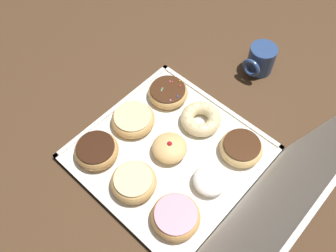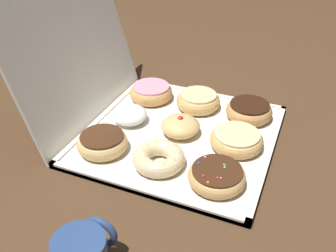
{
  "view_description": "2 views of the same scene",
  "coord_description": "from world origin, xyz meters",
  "px_view_note": "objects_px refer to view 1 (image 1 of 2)",
  "views": [
    {
      "loc": [
        0.34,
        0.31,
        0.83
      ],
      "look_at": [
        -0.04,
        -0.04,
        0.04
      ],
      "focal_mm": 38.73,
      "sensor_mm": 36.0,
      "label": 1
    },
    {
      "loc": [
        -0.68,
        -0.25,
        0.51
      ],
      "look_at": [
        -0.04,
        0.01,
        0.05
      ],
      "focal_mm": 39.99,
      "sensor_mm": 36.0,
      "label": 2
    }
  ],
  "objects_px": {
    "glazed_ring_donut_5": "(133,182)",
    "donut_box": "(169,153)",
    "glazed_ring_donut_1": "(134,118)",
    "chocolate_frosted_donut_2": "(96,150)",
    "powdered_filled_donut_7": "(210,180)",
    "sprinkle_donut_0": "(168,92)",
    "pink_frosted_donut_8": "(176,217)",
    "coffee_mug": "(260,59)",
    "chocolate_frosted_donut_6": "(241,148)",
    "jelly_filled_donut_4": "(171,147)",
    "cruller_donut_3": "(201,119)"
  },
  "relations": [
    {
      "from": "cruller_donut_3",
      "to": "jelly_filled_donut_4",
      "type": "height_order",
      "value": "jelly_filled_donut_4"
    },
    {
      "from": "glazed_ring_donut_5",
      "to": "jelly_filled_donut_4",
      "type": "bearing_deg",
      "value": 179.02
    },
    {
      "from": "chocolate_frosted_donut_2",
      "to": "coffee_mug",
      "type": "relative_size",
      "value": 1.14
    },
    {
      "from": "cruller_donut_3",
      "to": "powdered_filled_donut_7",
      "type": "distance_m",
      "value": 0.18
    },
    {
      "from": "donut_box",
      "to": "powdered_filled_donut_7",
      "type": "distance_m",
      "value": 0.13
    },
    {
      "from": "sprinkle_donut_0",
      "to": "chocolate_frosted_donut_2",
      "type": "bearing_deg",
      "value": -1.17
    },
    {
      "from": "chocolate_frosted_donut_6",
      "to": "coffee_mug",
      "type": "bearing_deg",
      "value": -153.5
    },
    {
      "from": "coffee_mug",
      "to": "powdered_filled_donut_7",
      "type": "bearing_deg",
      "value": 18.81
    },
    {
      "from": "chocolate_frosted_donut_2",
      "to": "pink_frosted_donut_8",
      "type": "bearing_deg",
      "value": 91.54
    },
    {
      "from": "donut_box",
      "to": "glazed_ring_donut_5",
      "type": "bearing_deg",
      "value": -0.37
    },
    {
      "from": "donut_box",
      "to": "glazed_ring_donut_5",
      "type": "distance_m",
      "value": 0.13
    },
    {
      "from": "sprinkle_donut_0",
      "to": "chocolate_frosted_donut_2",
      "type": "xyz_separation_m",
      "value": [
        0.26,
        -0.01,
        0.0
      ]
    },
    {
      "from": "chocolate_frosted_donut_2",
      "to": "chocolate_frosted_donut_6",
      "type": "bearing_deg",
      "value": 133.74
    },
    {
      "from": "pink_frosted_donut_8",
      "to": "coffee_mug",
      "type": "distance_m",
      "value": 0.54
    },
    {
      "from": "donut_box",
      "to": "jelly_filled_donut_4",
      "type": "distance_m",
      "value": 0.03
    },
    {
      "from": "chocolate_frosted_donut_2",
      "to": "coffee_mug",
      "type": "bearing_deg",
      "value": 166.4
    },
    {
      "from": "donut_box",
      "to": "glazed_ring_donut_1",
      "type": "bearing_deg",
      "value": -91.36
    },
    {
      "from": "donut_box",
      "to": "glazed_ring_donut_1",
      "type": "xyz_separation_m",
      "value": [
        -0.0,
        -0.13,
        0.02
      ]
    },
    {
      "from": "cruller_donut_3",
      "to": "chocolate_frosted_donut_6",
      "type": "relative_size",
      "value": 0.99
    },
    {
      "from": "glazed_ring_donut_5",
      "to": "pink_frosted_donut_8",
      "type": "bearing_deg",
      "value": 91.94
    },
    {
      "from": "glazed_ring_donut_1",
      "to": "pink_frosted_donut_8",
      "type": "bearing_deg",
      "value": 64.46
    },
    {
      "from": "donut_box",
      "to": "pink_frosted_donut_8",
      "type": "xyz_separation_m",
      "value": [
        0.12,
        0.13,
        0.03
      ]
    },
    {
      "from": "cruller_donut_3",
      "to": "sprinkle_donut_0",
      "type": "bearing_deg",
      "value": -93.28
    },
    {
      "from": "powdered_filled_donut_7",
      "to": "coffee_mug",
      "type": "distance_m",
      "value": 0.42
    },
    {
      "from": "jelly_filled_donut_4",
      "to": "glazed_ring_donut_5",
      "type": "bearing_deg",
      "value": -0.98
    },
    {
      "from": "glazed_ring_donut_5",
      "to": "cruller_donut_3",
      "type": "bearing_deg",
      "value": 179.83
    },
    {
      "from": "glazed_ring_donut_1",
      "to": "cruller_donut_3",
      "type": "height_order",
      "value": "cruller_donut_3"
    },
    {
      "from": "sprinkle_donut_0",
      "to": "coffee_mug",
      "type": "distance_m",
      "value": 0.3
    },
    {
      "from": "donut_box",
      "to": "glazed_ring_donut_1",
      "type": "distance_m",
      "value": 0.14
    },
    {
      "from": "jelly_filled_donut_4",
      "to": "coffee_mug",
      "type": "xyz_separation_m",
      "value": [
        -0.4,
        -0.01,
        0.01
      ]
    },
    {
      "from": "glazed_ring_donut_1",
      "to": "glazed_ring_donut_5",
      "type": "relative_size",
      "value": 1.05
    },
    {
      "from": "sprinkle_donut_0",
      "to": "chocolate_frosted_donut_6",
      "type": "bearing_deg",
      "value": 88.3
    },
    {
      "from": "jelly_filled_donut_4",
      "to": "glazed_ring_donut_5",
      "type": "xyz_separation_m",
      "value": [
        0.13,
        -0.0,
        -0.0
      ]
    },
    {
      "from": "chocolate_frosted_donut_2",
      "to": "donut_box",
      "type": "bearing_deg",
      "value": 134.65
    },
    {
      "from": "donut_box",
      "to": "sprinkle_donut_0",
      "type": "xyz_separation_m",
      "value": [
        -0.13,
        -0.13,
        0.02
      ]
    },
    {
      "from": "chocolate_frosted_donut_2",
      "to": "chocolate_frosted_donut_6",
      "type": "relative_size",
      "value": 1.02
    },
    {
      "from": "cruller_donut_3",
      "to": "chocolate_frosted_donut_6",
      "type": "bearing_deg",
      "value": 89.8
    },
    {
      "from": "pink_frosted_donut_8",
      "to": "coffee_mug",
      "type": "height_order",
      "value": "coffee_mug"
    },
    {
      "from": "cruller_donut_3",
      "to": "powdered_filled_donut_7",
      "type": "xyz_separation_m",
      "value": [
        0.12,
        0.13,
        0.0
      ]
    },
    {
      "from": "glazed_ring_donut_5",
      "to": "pink_frosted_donut_8",
      "type": "xyz_separation_m",
      "value": [
        -0.0,
        0.13,
        -0.0
      ]
    },
    {
      "from": "cruller_donut_3",
      "to": "coffee_mug",
      "type": "distance_m",
      "value": 0.28
    },
    {
      "from": "glazed_ring_donut_1",
      "to": "coffee_mug",
      "type": "bearing_deg",
      "value": 161.96
    },
    {
      "from": "donut_box",
      "to": "chocolate_frosted_donut_6",
      "type": "bearing_deg",
      "value": 132.81
    },
    {
      "from": "cruller_donut_3",
      "to": "coffee_mug",
      "type": "bearing_deg",
      "value": -179.27
    },
    {
      "from": "sprinkle_donut_0",
      "to": "glazed_ring_donut_5",
      "type": "xyz_separation_m",
      "value": [
        0.26,
        0.13,
        0.0
      ]
    },
    {
      "from": "chocolate_frosted_donut_2",
      "to": "powdered_filled_donut_7",
      "type": "relative_size",
      "value": 1.35
    },
    {
      "from": "chocolate_frosted_donut_2",
      "to": "powdered_filled_donut_7",
      "type": "distance_m",
      "value": 0.3
    },
    {
      "from": "donut_box",
      "to": "coffee_mug",
      "type": "xyz_separation_m",
      "value": [
        -0.4,
        -0.0,
        0.04
      ]
    },
    {
      "from": "coffee_mug",
      "to": "jelly_filled_donut_4",
      "type": "bearing_deg",
      "value": 0.72
    },
    {
      "from": "glazed_ring_donut_5",
      "to": "donut_box",
      "type": "bearing_deg",
      "value": 179.63
    }
  ]
}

